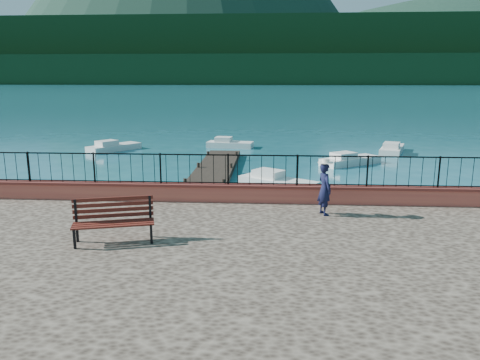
# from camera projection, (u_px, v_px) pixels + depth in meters

# --- Properties ---
(ground) EXTENTS (2000.00, 2000.00, 0.00)m
(ground) POSITION_uv_depth(u_px,v_px,m) (227.00, 285.00, 11.84)
(ground) COLOR #19596B
(ground) RESTS_ON ground
(parapet) EXTENTS (28.00, 0.46, 0.58)m
(parapet) POSITION_uv_depth(u_px,v_px,m) (237.00, 193.00, 15.12)
(parapet) COLOR #C85F48
(parapet) RESTS_ON promenade
(railing) EXTENTS (27.00, 0.05, 0.95)m
(railing) POSITION_uv_depth(u_px,v_px,m) (237.00, 170.00, 14.96)
(railing) COLOR black
(railing) RESTS_ON parapet
(dock) EXTENTS (2.00, 16.00, 0.30)m
(dock) POSITION_uv_depth(u_px,v_px,m) (210.00, 178.00, 23.63)
(dock) COLOR #2D231C
(dock) RESTS_ON ground
(far_forest) EXTENTS (900.00, 60.00, 18.00)m
(far_forest) POSITION_uv_depth(u_px,v_px,m) (270.00, 70.00, 302.06)
(far_forest) COLOR black
(far_forest) RESTS_ON ground
(foothills) EXTENTS (900.00, 120.00, 44.00)m
(foothills) POSITION_uv_depth(u_px,v_px,m) (271.00, 54.00, 357.67)
(foothills) COLOR black
(foothills) RESTS_ON ground
(companion_hill) EXTENTS (448.00, 384.00, 180.00)m
(companion_hill) POSITION_uv_depth(u_px,v_px,m) (460.00, 81.00, 542.98)
(companion_hill) COLOR #142D23
(companion_hill) RESTS_ON ground
(park_bench) EXTENTS (2.04, 1.12, 1.08)m
(park_bench) POSITION_uv_depth(u_px,v_px,m) (114.00, 230.00, 11.42)
(park_bench) COLOR black
(park_bench) RESTS_ON promenade
(person) EXTENTS (0.55, 0.66, 1.54)m
(person) POSITION_uv_depth(u_px,v_px,m) (325.00, 189.00, 13.62)
(person) COLOR black
(person) RESTS_ON promenade
(hat) EXTENTS (0.44, 0.44, 0.12)m
(hat) POSITION_uv_depth(u_px,v_px,m) (326.00, 161.00, 13.44)
(hat) COLOR silver
(hat) RESTS_ON person
(boat_0) EXTENTS (3.99, 2.10, 0.80)m
(boat_0) POSITION_uv_depth(u_px,v_px,m) (100.00, 196.00, 19.16)
(boat_0) COLOR silver
(boat_0) RESTS_ON ground
(boat_1) EXTENTS (3.89, 3.24, 0.80)m
(boat_1) POSITION_uv_depth(u_px,v_px,m) (278.00, 179.00, 22.19)
(boat_1) COLOR white
(boat_1) RESTS_ON ground
(boat_2) EXTENTS (3.89, 3.28, 0.80)m
(boat_2) POSITION_uv_depth(u_px,v_px,m) (351.00, 158.00, 27.99)
(boat_2) COLOR silver
(boat_2) RESTS_ON ground
(boat_3) EXTENTS (3.35, 3.85, 0.80)m
(boat_3) POSITION_uv_depth(u_px,v_px,m) (114.00, 145.00, 33.20)
(boat_3) COLOR silver
(boat_3) RESTS_ON ground
(boat_4) EXTENTS (3.49, 1.74, 0.80)m
(boat_4) POSITION_uv_depth(u_px,v_px,m) (230.00, 142.00, 34.64)
(boat_4) COLOR silver
(boat_4) RESTS_ON ground
(boat_5) EXTENTS (2.54, 4.14, 0.80)m
(boat_5) POSITION_uv_depth(u_px,v_px,m) (392.00, 147.00, 32.27)
(boat_5) COLOR silver
(boat_5) RESTS_ON ground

